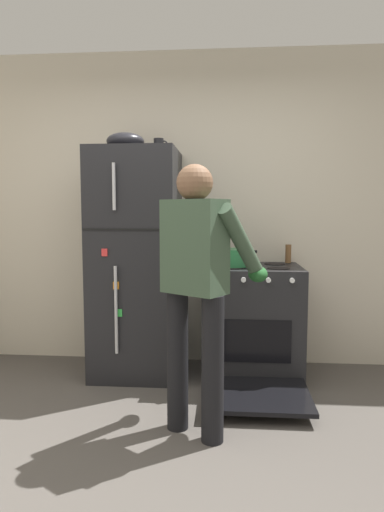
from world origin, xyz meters
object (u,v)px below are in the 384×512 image
Objects in this scene: person_cook at (198,276)px; coffee_mug at (159,144)px; mixing_bowl at (125,141)px; refrigerator at (137,263)px; stove_range at (253,323)px; red_pot at (234,257)px; pepper_mill at (288,254)px.

person_cook is 14.28× the size of coffee_mug.
mixing_bowl is (-0.26, -0.05, 0.02)m from coffee_mug.
refrigerator is 1.50× the size of stove_range.
coffee_mug is at bearing 170.62° from red_pot.
red_pot reaches higher than stove_range.
person_cook is (0.57, -0.98, 0.04)m from refrigerator.
refrigerator is 1.14m from person_cook.
red_pot is 0.52m from pepper_mill.
stove_range is at bearing -1.06° from refrigerator.
person_cook is at bearing -103.09° from red_pot.
refrigerator reaches higher than stove_range.
pepper_mill is at bearing 9.12° from refrigerator.
refrigerator is 0.79m from red_pot.
red_pot is at bearing -168.64° from stove_range.
red_pot is 1.26m from mixing_bowl.
pepper_mill is (0.30, 0.22, 0.54)m from stove_range.
coffee_mug is at bearing 10.78° from mixing_bowl.
mixing_bowl reaches higher than refrigerator.
refrigerator is 6.07× the size of mixing_bowl.
coffee_mug is at bearing -171.98° from pepper_mill.
pepper_mill is at bearing 28.52° from red_pot.
refrigerator is at bearing 120.21° from person_cook.
stove_range is at bearing -144.02° from pepper_mill.
mixing_bowl is (-0.87, 0.05, 0.92)m from red_pot.
refrigerator reaches higher than red_pot.
refrigerator is 4.98× the size of red_pot.
person_cook is at bearing -59.79° from refrigerator.
refrigerator is at bearing -164.60° from coffee_mug.
red_pot is (0.79, -0.05, 0.06)m from refrigerator.
mixing_bowl is (-0.08, 0.00, 0.98)m from refrigerator.
person_cook reaches higher than red_pot.
coffee_mug is 1.40m from pepper_mill.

